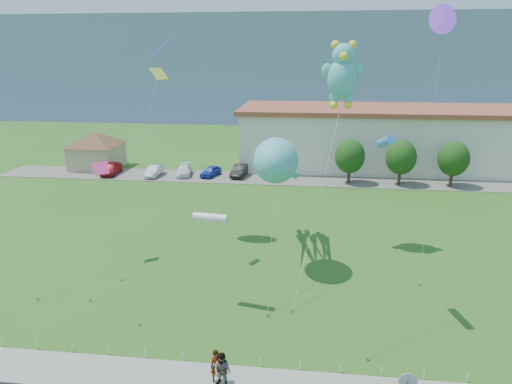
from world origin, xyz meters
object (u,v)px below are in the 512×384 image
parked_car_silver (154,171)px  parked_car_black (240,171)px  octopus_kite (277,166)px  pedestrian_left (217,366)px  parked_car_blue (211,171)px  pedestrian_right (222,371)px  parked_car_red (111,169)px  teddy_bear_kite (342,73)px  pavilion (96,146)px  warehouse (463,138)px  parked_car_white (184,170)px

parked_car_silver → parked_car_black: 11.06m
parked_car_black → octopus_kite: (6.55, -24.47, 6.63)m
octopus_kite → pedestrian_left: bearing=-97.2°
parked_car_silver → parked_car_black: bearing=7.2°
pedestrian_left → parked_car_black: pedestrian_left is taller
parked_car_silver → parked_car_blue: (7.30, 0.81, -0.02)m
pedestrian_right → parked_car_red: pedestrian_right is taller
teddy_bear_kite → parked_car_silver: bearing=139.0°
pedestrian_right → octopus_kite: octopus_kite is taller
pavilion → octopus_kite: size_ratio=0.69×
warehouse → parked_car_white: (-36.99, -8.66, -3.42)m
octopus_kite → parked_car_white: bearing=119.8°
pavilion → pedestrian_left: size_ratio=5.53×
pedestrian_left → parked_car_black: 38.67m
pedestrian_right → parked_car_silver: size_ratio=0.45×
octopus_kite → teddy_bear_kite: 8.80m
warehouse → parked_car_red: size_ratio=13.32×
pedestrian_right → parked_car_blue: size_ratio=0.48×
warehouse → pedestrian_right: size_ratio=33.17×
pedestrian_right → parked_car_blue: (-8.84, 38.40, -0.31)m
pedestrian_left → parked_car_black: bearing=74.0°
parked_car_white → parked_car_blue: 3.59m
pedestrian_left → parked_car_black: size_ratio=0.37×
parked_car_silver → parked_car_blue: parked_car_silver is taller
pedestrian_left → teddy_bear_kite: 22.96m
parked_car_silver → pedestrian_left: bearing=-66.1°
parked_car_red → warehouse: bearing=7.5°
pedestrian_left → parked_car_red: pedestrian_left is taller
parked_car_white → parked_car_black: 7.28m
warehouse → octopus_kite: size_ratio=4.54×
pedestrian_left → parked_car_red: size_ratio=0.36×
parked_car_red → parked_car_blue: parked_car_red is taller
warehouse → parked_car_silver: size_ratio=14.94×
pavilion → parked_car_white: (13.01, -2.66, -2.32)m
pedestrian_left → teddy_bear_kite: size_ratio=0.10×
pedestrian_right → teddy_bear_kite: 23.15m
parked_car_red → parked_car_blue: bearing=-1.0°
parked_car_blue → teddy_bear_kite: bearing=-36.8°
pedestrian_right → parked_car_black: size_ratio=0.41×
pavilion → warehouse: size_ratio=0.15×
octopus_kite → parked_car_black: bearing=105.0°
warehouse → parked_car_white: warehouse is taller
parked_car_white → pavilion: bearing=159.5°
parked_car_blue → teddy_bear_kite: (14.81, -20.01, 13.06)m
parked_car_red → parked_car_silver: (5.84, -0.14, -0.11)m
warehouse → parked_car_silver: bearing=-166.8°
pavilion → teddy_bear_kite: size_ratio=0.57×
parked_car_blue → octopus_kite: (10.24, -24.07, 6.72)m
parked_car_black → parked_car_white: bearing=-172.3°
parked_car_red → parked_car_silver: bearing=-5.4°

